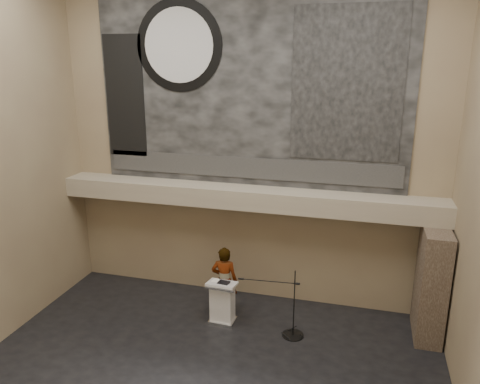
% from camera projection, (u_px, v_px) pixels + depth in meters
% --- Properties ---
extents(floor, '(10.00, 10.00, 0.00)m').
position_uv_depth(floor, '(199.00, 384.00, 9.55)').
color(floor, black).
rests_on(floor, ground).
extents(wall_back, '(10.00, 0.02, 8.50)m').
position_uv_depth(wall_back, '(248.00, 145.00, 12.06)').
color(wall_back, '#806A51').
rests_on(wall_back, floor).
extents(wall_front, '(10.00, 0.02, 8.50)m').
position_uv_depth(wall_front, '(49.00, 287.00, 4.65)').
color(wall_front, '#806A51').
rests_on(wall_front, floor).
extents(soffit, '(10.00, 0.80, 0.50)m').
position_uv_depth(soffit, '(244.00, 197.00, 12.05)').
color(soffit, gray).
rests_on(soffit, wall_back).
extents(sprinkler_left, '(0.04, 0.04, 0.06)m').
position_uv_depth(sprinkler_left, '(186.00, 203.00, 12.49)').
color(sprinkler_left, '#B2893D').
rests_on(sprinkler_left, soffit).
extents(sprinkler_right, '(0.04, 0.04, 0.06)m').
position_uv_depth(sprinkler_right, '(317.00, 214.00, 11.61)').
color(sprinkler_right, '#B2893D').
rests_on(sprinkler_right, soffit).
extents(banner, '(8.00, 0.05, 5.00)m').
position_uv_depth(banner, '(248.00, 87.00, 11.62)').
color(banner, black).
rests_on(banner, wall_back).
extents(banner_text_strip, '(7.76, 0.02, 0.55)m').
position_uv_depth(banner_text_strip, '(247.00, 168.00, 12.16)').
color(banner_text_strip, '#2D2D2D').
rests_on(banner_text_strip, banner).
extents(banner_clock_rim, '(2.30, 0.02, 2.30)m').
position_uv_depth(banner_clock_rim, '(179.00, 46.00, 11.76)').
color(banner_clock_rim, black).
rests_on(banner_clock_rim, banner).
extents(banner_clock_face, '(1.84, 0.02, 1.84)m').
position_uv_depth(banner_clock_face, '(178.00, 46.00, 11.74)').
color(banner_clock_face, silver).
rests_on(banner_clock_face, banner).
extents(banner_building_print, '(2.60, 0.02, 3.60)m').
position_uv_depth(banner_building_print, '(347.00, 85.00, 10.95)').
color(banner_building_print, black).
rests_on(banner_building_print, banner).
extents(banner_brick_print, '(1.10, 0.02, 3.20)m').
position_uv_depth(banner_brick_print, '(125.00, 97.00, 12.53)').
color(banner_brick_print, black).
rests_on(banner_brick_print, banner).
extents(stone_pier, '(0.60, 1.40, 2.70)m').
position_uv_depth(stone_pier, '(431.00, 283.00, 10.91)').
color(stone_pier, '#413328').
rests_on(stone_pier, floor).
extents(lectern, '(0.73, 0.54, 1.13)m').
position_uv_depth(lectern, '(222.00, 302.00, 11.64)').
color(lectern, silver).
rests_on(lectern, floor).
extents(binder, '(0.30, 0.25, 0.04)m').
position_uv_depth(binder, '(224.00, 283.00, 11.44)').
color(binder, black).
rests_on(binder, lectern).
extents(papers, '(0.28, 0.34, 0.00)m').
position_uv_depth(papers, '(216.00, 281.00, 11.53)').
color(papers, white).
rests_on(papers, lectern).
extents(speaker_person, '(0.71, 0.51, 1.83)m').
position_uv_depth(speaker_person, '(224.00, 281.00, 11.97)').
color(speaker_person, beige).
rests_on(speaker_person, floor).
extents(mic_stand, '(1.59, 0.52, 1.71)m').
position_uv_depth(mic_stand, '(291.00, 326.00, 11.16)').
color(mic_stand, black).
rests_on(mic_stand, floor).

